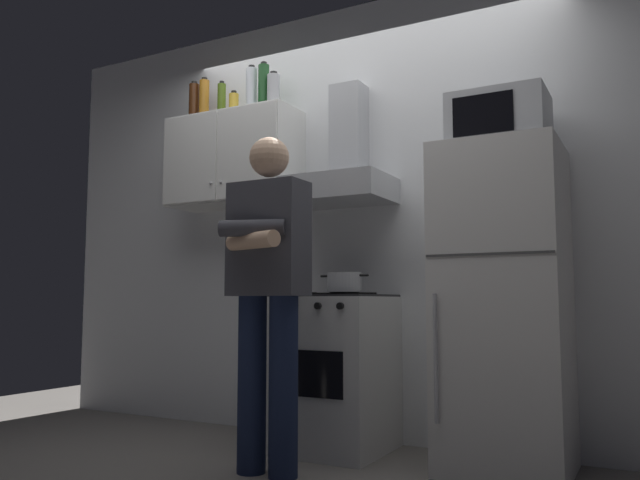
{
  "coord_description": "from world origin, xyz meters",
  "views": [
    {
      "loc": [
        1.59,
        -2.96,
        0.82
      ],
      "look_at": [
        0.0,
        0.0,
        1.15
      ],
      "focal_mm": 35.51,
      "sensor_mm": 36.0,
      "label": 1
    }
  ],
  "objects_px": {
    "person_standing": "(268,285)",
    "bottle_liquor_amber": "(204,101)",
    "refrigerator": "(503,306)",
    "bottle_rum_dark": "(194,103)",
    "stove_oven": "(333,371)",
    "cooking_pot": "(344,282)",
    "bottle_vodka_clear": "(251,90)",
    "bottle_canister_steel": "(273,91)",
    "range_hood": "(342,171)",
    "bottle_wine_green": "(264,87)",
    "bottle_spice_jar": "(234,104)",
    "microwave": "(499,122)",
    "upper_cabinet": "(233,160)",
    "bottle_olive_oil": "(222,101)"
  },
  "relations": [
    {
      "from": "person_standing",
      "to": "bottle_liquor_amber",
      "type": "distance_m",
      "value": 1.81
    },
    {
      "from": "refrigerator",
      "to": "bottle_rum_dark",
      "type": "xyz_separation_m",
      "value": [
        -2.1,
        0.14,
        1.39
      ]
    },
    {
      "from": "stove_oven",
      "to": "bottle_rum_dark",
      "type": "distance_m",
      "value": 2.11
    },
    {
      "from": "stove_oven",
      "to": "bottle_liquor_amber",
      "type": "xyz_separation_m",
      "value": [
        -1.07,
        0.14,
        1.77
      ]
    },
    {
      "from": "cooking_pot",
      "to": "bottle_vodka_clear",
      "type": "xyz_separation_m",
      "value": [
        -0.79,
        0.24,
        1.27
      ]
    },
    {
      "from": "cooking_pot",
      "to": "bottle_liquor_amber",
      "type": "height_order",
      "value": "bottle_liquor_amber"
    },
    {
      "from": "refrigerator",
      "to": "bottle_canister_steel",
      "type": "distance_m",
      "value": 1.97
    },
    {
      "from": "range_hood",
      "to": "bottle_vodka_clear",
      "type": "distance_m",
      "value": 0.89
    },
    {
      "from": "range_hood",
      "to": "stove_oven",
      "type": "bearing_deg",
      "value": -90.0
    },
    {
      "from": "person_standing",
      "to": "bottle_canister_steel",
      "type": "relative_size",
      "value": 7.06
    },
    {
      "from": "bottle_canister_steel",
      "to": "bottle_wine_green",
      "type": "height_order",
      "value": "bottle_wine_green"
    },
    {
      "from": "bottle_canister_steel",
      "to": "bottle_spice_jar",
      "type": "bearing_deg",
      "value": 178.91
    },
    {
      "from": "microwave",
      "to": "person_standing",
      "type": "distance_m",
      "value": 1.45
    },
    {
      "from": "range_hood",
      "to": "bottle_canister_steel",
      "type": "xyz_separation_m",
      "value": [
        -0.47,
        -0.03,
        0.56
      ]
    },
    {
      "from": "bottle_spice_jar",
      "to": "bottle_wine_green",
      "type": "distance_m",
      "value": 0.24
    },
    {
      "from": "stove_oven",
      "to": "bottle_spice_jar",
      "type": "relative_size",
      "value": 5.51
    },
    {
      "from": "stove_oven",
      "to": "person_standing",
      "type": "relative_size",
      "value": 0.53
    },
    {
      "from": "range_hood",
      "to": "cooking_pot",
      "type": "xyz_separation_m",
      "value": [
        0.13,
        -0.25,
        -0.67
      ]
    },
    {
      "from": "upper_cabinet",
      "to": "person_standing",
      "type": "height_order",
      "value": "upper_cabinet"
    },
    {
      "from": "upper_cabinet",
      "to": "bottle_vodka_clear",
      "type": "relative_size",
      "value": 2.87
    },
    {
      "from": "bottle_liquor_amber",
      "to": "bottle_spice_jar",
      "type": "distance_m",
      "value": 0.29
    },
    {
      "from": "range_hood",
      "to": "cooking_pot",
      "type": "relative_size",
      "value": 2.61
    },
    {
      "from": "range_hood",
      "to": "bottle_olive_oil",
      "type": "distance_m",
      "value": 1.07
    },
    {
      "from": "cooking_pot",
      "to": "range_hood",
      "type": "bearing_deg",
      "value": 117.88
    },
    {
      "from": "refrigerator",
      "to": "person_standing",
      "type": "bearing_deg",
      "value": -148.77
    },
    {
      "from": "bottle_canister_steel",
      "to": "bottle_rum_dark",
      "type": "distance_m",
      "value": 0.68
    },
    {
      "from": "refrigerator",
      "to": "bottle_spice_jar",
      "type": "distance_m",
      "value": 2.19
    },
    {
      "from": "person_standing",
      "to": "bottle_vodka_clear",
      "type": "relative_size",
      "value": 5.22
    },
    {
      "from": "upper_cabinet",
      "to": "range_hood",
      "type": "relative_size",
      "value": 1.2
    },
    {
      "from": "stove_oven",
      "to": "bottle_rum_dark",
      "type": "relative_size",
      "value": 2.95
    },
    {
      "from": "upper_cabinet",
      "to": "bottle_wine_green",
      "type": "bearing_deg",
      "value": -1.54
    },
    {
      "from": "bottle_liquor_amber",
      "to": "range_hood",
      "type": "bearing_deg",
      "value": -0.98
    },
    {
      "from": "upper_cabinet",
      "to": "range_hood",
      "type": "xyz_separation_m",
      "value": [
        0.8,
        0.0,
        -0.15
      ]
    },
    {
      "from": "bottle_spice_jar",
      "to": "person_standing",
      "type": "bearing_deg",
      "value": -43.96
    },
    {
      "from": "person_standing",
      "to": "bottle_olive_oil",
      "type": "distance_m",
      "value": 1.7
    },
    {
      "from": "upper_cabinet",
      "to": "refrigerator",
      "type": "distance_m",
      "value": 2.0
    },
    {
      "from": "bottle_wine_green",
      "to": "bottle_spice_jar",
      "type": "bearing_deg",
      "value": -176.28
    },
    {
      "from": "microwave",
      "to": "bottle_spice_jar",
      "type": "bearing_deg",
      "value": 177.19
    },
    {
      "from": "cooking_pot",
      "to": "bottle_canister_steel",
      "type": "relative_size",
      "value": 1.23
    },
    {
      "from": "microwave",
      "to": "bottle_rum_dark",
      "type": "relative_size",
      "value": 1.62
    },
    {
      "from": "bottle_canister_steel",
      "to": "bottle_vodka_clear",
      "type": "bearing_deg",
      "value": 173.61
    },
    {
      "from": "bottle_liquor_amber",
      "to": "person_standing",
      "type": "bearing_deg",
      "value": -36.44
    },
    {
      "from": "stove_oven",
      "to": "bottle_canister_steel",
      "type": "bearing_deg",
      "value": 168.24
    },
    {
      "from": "microwave",
      "to": "bottle_rum_dark",
      "type": "height_order",
      "value": "bottle_rum_dark"
    },
    {
      "from": "upper_cabinet",
      "to": "bottle_olive_oil",
      "type": "height_order",
      "value": "bottle_olive_oil"
    },
    {
      "from": "stove_oven",
      "to": "bottle_rum_dark",
      "type": "xyz_separation_m",
      "value": [
        -1.15,
        0.14,
        1.76
      ]
    },
    {
      "from": "bottle_olive_oil",
      "to": "bottle_rum_dark",
      "type": "distance_m",
      "value": 0.25
    },
    {
      "from": "upper_cabinet",
      "to": "bottle_wine_green",
      "type": "xyz_separation_m",
      "value": [
        0.24,
        -0.01,
        0.45
      ]
    },
    {
      "from": "bottle_canister_steel",
      "to": "bottle_vodka_clear",
      "type": "height_order",
      "value": "bottle_vodka_clear"
    },
    {
      "from": "refrigerator",
      "to": "person_standing",
      "type": "height_order",
      "value": "person_standing"
    }
  ]
}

